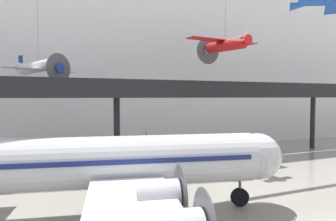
# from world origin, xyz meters

# --- Properties ---
(hangar_back_wall) EXTENTS (140.00, 3.00, 26.08)m
(hangar_back_wall) POSITION_xyz_m (0.00, 33.99, 13.04)
(hangar_back_wall) COLOR white
(hangar_back_wall) RESTS_ON ground
(mezzanine_walkway) EXTENTS (110.00, 3.20, 9.79)m
(mezzanine_walkway) POSITION_xyz_m (0.00, 23.55, 8.14)
(mezzanine_walkway) COLOR black
(mezzanine_walkway) RESTS_ON ground
(airliner_silver_main) EXTENTS (24.22, 27.97, 10.14)m
(airliner_silver_main) POSITION_xyz_m (-3.42, 10.70, 3.54)
(airliner_silver_main) COLOR silver
(airliner_silver_main) RESTS_ON ground
(suspended_plane_white_twin) EXTENTS (7.73, 7.21, 12.64)m
(suspended_plane_white_twin) POSITION_xyz_m (-8.04, 26.84, 11.15)
(suspended_plane_white_twin) COLOR silver
(suspended_plane_red_highwing) EXTENTS (9.81, 7.99, 9.94)m
(suspended_plane_red_highwing) POSITION_xyz_m (12.73, 21.98, 14.11)
(suspended_plane_red_highwing) COLOR red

